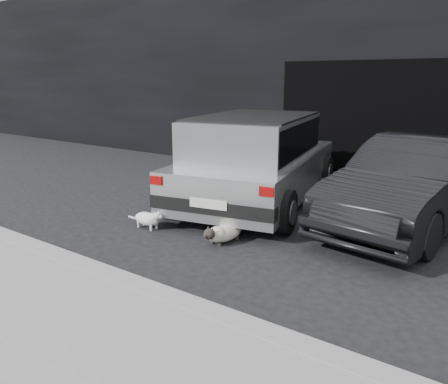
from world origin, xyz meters
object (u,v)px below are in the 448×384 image
Objects in this scene: silver_hatchback at (257,155)px; second_car at (415,183)px; cat_siamese at (222,233)px; cat_white at (149,219)px.

silver_hatchback is 2.69m from second_car.
silver_hatchback is 2.29m from cat_siamese.
cat_siamese is 1.25× the size of cat_white.
silver_hatchback reaches higher than cat_siamese.
second_car is at bearing -121.17° from cat_siamese.
silver_hatchback is at bearing 166.68° from cat_white.
cat_white is at bearing 16.88° from cat_siamese.
second_car reaches higher than cat_white.
cat_siamese is (0.69, -2.06, -0.74)m from silver_hatchback.
second_car is 6.01× the size of cat_white.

